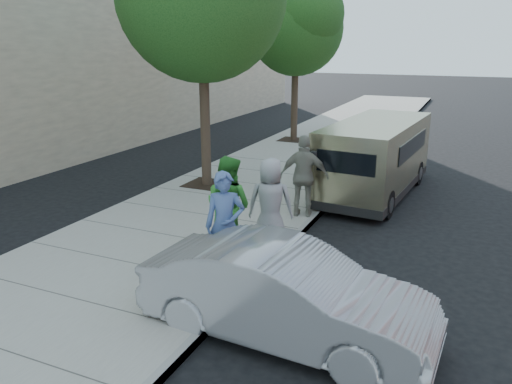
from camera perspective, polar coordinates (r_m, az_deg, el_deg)
ground at (r=11.84m, az=-1.54°, el=-3.92°), size 120.00×120.00×0.00m
sidewalk at (r=12.25m, az=-5.78°, el=-2.90°), size 5.00×60.00×0.15m
curb_face at (r=11.31m, az=5.09°, el=-4.59°), size 0.12×60.00×0.16m
tree_far at (r=21.21m, az=4.74°, el=18.62°), size 3.92×3.80×6.49m
parking_meter at (r=12.03m, az=6.14°, el=2.69°), size 0.33×0.16×1.55m
van at (r=14.43m, az=13.59°, el=4.01°), size 2.34×5.78×2.09m
sedan at (r=7.32m, az=3.40°, el=-11.58°), size 4.38×1.75×1.42m
person_officer at (r=8.75m, az=-3.57°, el=-3.81°), size 0.83×0.72×1.92m
person_green_shirt at (r=9.60m, az=-3.19°, el=-1.69°), size 1.07×0.89×1.99m
person_gray_shirt at (r=9.97m, az=1.67°, el=-1.33°), size 1.05×0.85×1.87m
person_striped_polo at (r=11.86m, az=5.53°, el=1.80°), size 1.23×0.72×1.96m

